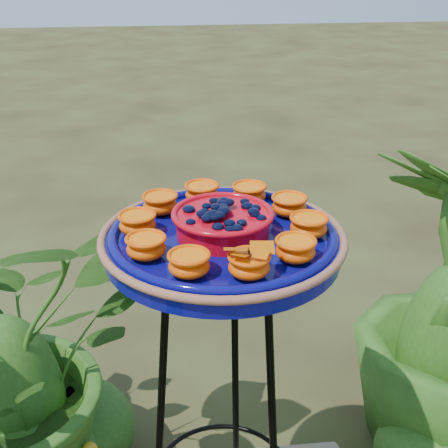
{
  "coord_description": "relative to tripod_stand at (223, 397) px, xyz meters",
  "views": [
    {
      "loc": [
        -0.11,
        -0.93,
        1.49
      ],
      "look_at": [
        0.01,
        0.15,
        0.97
      ],
      "focal_mm": 50.0,
      "sensor_mm": 36.0,
      "label": 1
    }
  ],
  "objects": [
    {
      "name": "shrub_back_left",
      "position": [
        -0.55,
        0.31,
        -0.09
      ],
      "size": [
        1.09,
        1.06,
        0.92
      ],
      "primitive_type": "imported",
      "rotation": [
        0.0,
        0.0,
        0.62
      ],
      "color": "#254F15",
      "rests_on": "ground"
    },
    {
      "name": "tripod_stand",
      "position": [
        0.0,
        0.0,
        0.0
      ],
      "size": [
        0.42,
        0.42,
        0.91
      ],
      "rotation": [
        0.0,
        0.0,
        -0.32
      ],
      "color": "black",
      "rests_on": "ground"
    },
    {
      "name": "feeder_dish",
      "position": [
        0.0,
        -0.0,
        0.4
      ],
      "size": [
        0.58,
        0.58,
        0.11
      ],
      "rotation": [
        0.0,
        0.0,
        -0.32
      ],
      "color": "#080963",
      "rests_on": "tripod_stand"
    }
  ]
}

